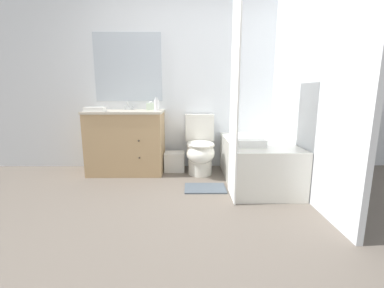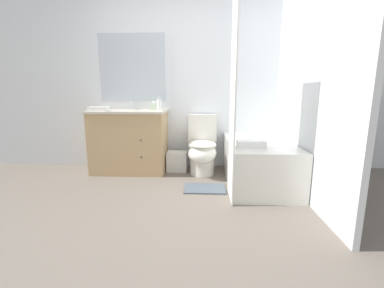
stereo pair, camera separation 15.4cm
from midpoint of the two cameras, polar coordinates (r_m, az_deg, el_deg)
The scene contains 14 objects.
ground_plane at distance 2.41m, azimuth -1.70°, elevation -15.35°, with size 14.00×14.00×0.00m, color #6B6056.
wall_back at distance 3.77m, azimuth -0.03°, elevation 13.85°, with size 8.00×0.06×2.50m.
wall_right at distance 3.16m, azimuth 24.42°, elevation 13.38°, with size 0.05×2.59×2.50m.
vanity_cabinet at distance 3.64m, azimuth -12.44°, elevation 0.76°, with size 1.01×0.59×0.85m.
sink_faucet at distance 3.78m, azimuth -11.94°, elevation 8.04°, with size 0.14×0.12×0.12m.
toilet at distance 3.45m, azimuth 3.55°, elevation -0.99°, with size 0.40×0.69×0.79m.
bathtub at distance 3.24m, azimuth 15.70°, elevation -3.82°, with size 0.73×1.36×0.51m.
shower_curtain at distance 2.57m, azimuth 10.80°, elevation 9.06°, with size 0.01×0.43×1.97m.
wastebasket at distance 3.63m, azimuth -2.12°, elevation -3.86°, with size 0.28×0.24×0.27m.
tissue_box at distance 3.61m, azimuth -7.20°, elevation 8.30°, with size 0.11×0.12×0.12m.
soap_dispenser at distance 3.55m, azimuth -6.00°, elevation 8.72°, with size 0.07×0.07×0.17m.
hand_towel_folded at distance 3.52m, azimuth -18.86°, elevation 7.36°, with size 0.25×0.13×0.06m.
bath_towel_folded at distance 2.82m, azimuth 14.48°, elevation 0.10°, with size 0.30×0.21×0.08m.
bath_mat at distance 2.98m, azimuth 4.35°, elevation -9.83°, with size 0.47×0.32×0.02m.
Camera 2 is at (0.24, -2.15, 1.07)m, focal length 24.00 mm.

